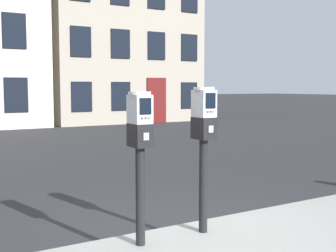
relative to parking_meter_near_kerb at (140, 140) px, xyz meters
name	(u,v)px	position (x,y,z in m)	size (l,w,h in m)	color
ground_plane	(188,242)	(0.65, 0.14, -1.16)	(160.00, 160.00, 0.00)	#28282B
parking_meter_near_kerb	(140,140)	(0.00, 0.00, 0.00)	(0.22, 0.25, 1.49)	black
parking_meter_twin_adjacent	(204,133)	(0.74, 0.00, 0.03)	(0.22, 0.25, 1.53)	black
townhouse_orange_brick	(111,29)	(7.27, 17.22, 3.45)	(7.29, 6.33, 9.21)	#9E9384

